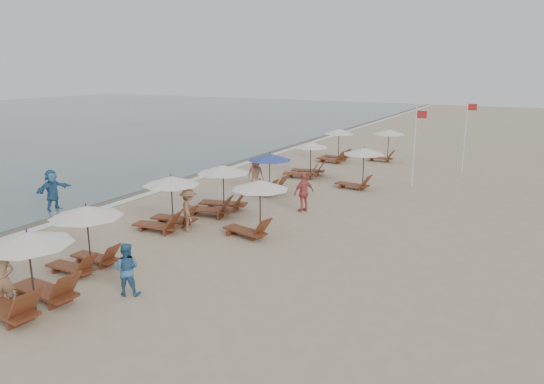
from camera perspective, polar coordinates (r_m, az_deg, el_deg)
The scene contains 21 objects.
ground at distance 14.38m, azimuth -1.57°, elevation -12.44°, with size 160.00×160.00×0.00m, color tan.
wet_sand_band at distance 29.11m, azimuth -13.09°, elevation 0.95°, with size 3.20×140.00×0.01m, color #6B5E4C.
foam_line at distance 28.28m, azimuth -11.12°, elevation 0.69°, with size 0.50×140.00×0.02m, color white.
lounger_station_0 at distance 15.04m, azimuth -26.22°, elevation -8.32°, with size 2.80×2.34×2.27m.
lounger_station_1 at distance 17.15m, azimuth -20.49°, elevation -4.53°, with size 2.44×2.30×2.17m.
lounger_station_2 at distance 20.63m, azimuth -11.74°, elevation -1.15°, with size 2.61×2.28×2.20m.
lounger_station_3 at distance 22.51m, azimuth -6.12°, elevation 0.15°, with size 2.84×2.57×2.22m.
lounger_station_4 at distance 25.94m, azimuth -0.70°, elevation 2.17°, with size 2.57×2.27×2.12m.
lounger_station_5 at distance 30.01m, azimuth 3.93°, elevation 3.57°, with size 2.54×2.29×2.13m.
lounger_station_6 at distance 34.98m, azimuth 7.20°, elevation 5.23°, with size 2.50×2.12×2.30m.
inland_station_0 at distance 19.21m, azimuth -2.05°, elevation -1.02°, with size 2.64×2.24×2.22m.
inland_station_1 at distance 27.25m, azimuth 9.90°, elevation 3.33°, with size 2.59×2.24×2.22m.
inland_station_2 at distance 35.69m, azimuth 12.74°, elevation 5.70°, with size 2.57×2.24×2.22m.
beachgoer_near at distance 15.56m, azimuth -28.18°, elevation -8.67°, with size 0.62×0.40×1.69m, color #9E7555.
beachgoer_mid_a at distance 15.13m, azimuth -16.18°, elevation -8.39°, with size 0.76×0.59×1.56m, color teal.
beachgoer_mid_b at distance 20.23m, azimuth -9.44°, elevation -2.04°, with size 1.13×0.65×1.75m, color #865D44.
beachgoer_far_a at distance 22.73m, azimuth 3.63°, elevation -0.04°, with size 1.05×0.44×1.78m, color #C5514E.
beachgoer_far_b at distance 26.62m, azimuth -1.89°, elevation 2.04°, with size 0.86×0.56×1.76m, color tan.
waterline_walker at distance 24.92m, azimuth -23.64°, elevation 0.19°, with size 1.77×0.56×1.91m, color #316393.
flag_pole_near at distance 28.12m, azimuth 15.90°, elevation 5.34°, with size 0.59×0.08×4.36m.
flag_pole_far at distance 33.68m, azimuth 21.10°, elevation 6.34°, with size 0.59×0.08×4.40m.
Camera 1 is at (6.48, -11.12, 6.41)m, focal length 33.22 mm.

